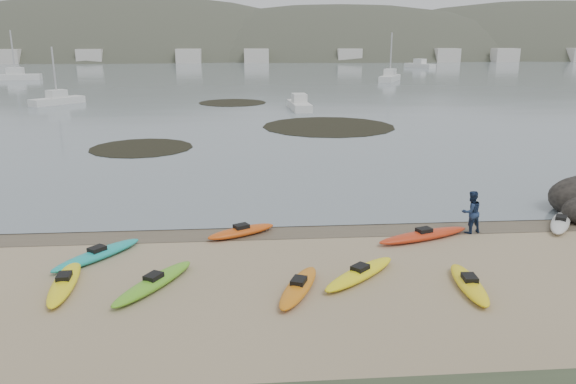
{
  "coord_description": "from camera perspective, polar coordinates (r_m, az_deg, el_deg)",
  "views": [
    {
      "loc": [
        -1.75,
        -21.58,
        7.53
      ],
      "look_at": [
        0.0,
        0.0,
        1.5
      ],
      "focal_mm": 35.0,
      "sensor_mm": 36.0,
      "label": 1
    }
  ],
  "objects": [
    {
      "name": "ground",
      "position": [
        22.92,
        -0.0,
        -3.61
      ],
      "size": [
        600.0,
        600.0,
        0.0
      ],
      "primitive_type": "plane",
      "color": "tan",
      "rests_on": "ground"
    },
    {
      "name": "water",
      "position": [
        321.67,
        -4.46,
        14.18
      ],
      "size": [
        1200.0,
        1200.0,
        0.0
      ],
      "primitive_type": "plane",
      "color": "slate",
      "rests_on": "ground"
    },
    {
      "name": "moored_boats",
      "position": [
        102.01,
        -1.76,
        11.63
      ],
      "size": [
        90.54,
        85.43,
        1.17
      ],
      "color": "silver",
      "rests_on": "ground"
    },
    {
      "name": "wet_sand",
      "position": [
        22.64,
        0.06,
        -3.85
      ],
      "size": [
        60.0,
        60.0,
        0.0
      ],
      "primitive_type": "plane",
      "color": "brown",
      "rests_on": "ground"
    },
    {
      "name": "kelp_mats",
      "position": [
        51.01,
        -2.16,
        7.1
      ],
      "size": [
        23.57,
        34.36,
        0.04
      ],
      "color": "black",
      "rests_on": "water"
    },
    {
      "name": "far_hills",
      "position": [
        220.68,
        6.21,
        9.37
      ],
      "size": [
        550.0,
        135.0,
        80.0
      ],
      "color": "#384235",
      "rests_on": "ground"
    },
    {
      "name": "far_town",
      "position": [
        166.85,
        -2.03,
        13.66
      ],
      "size": [
        199.0,
        5.0,
        4.0
      ],
      "color": "beige",
      "rests_on": "ground"
    },
    {
      "name": "person_east",
      "position": [
        23.2,
        18.11,
        -1.95
      ],
      "size": [
        0.97,
        0.83,
        1.71
      ],
      "primitive_type": "imported",
      "rotation": [
        0.0,
        0.0,
        3.39
      ],
      "color": "navy",
      "rests_on": "ground"
    },
    {
      "name": "kayaks",
      "position": [
        18.98,
        -1.67,
        -7.26
      ],
      "size": [
        22.73,
        9.25,
        0.34
      ],
      "color": "#1AA6A3",
      "rests_on": "ground"
    }
  ]
}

